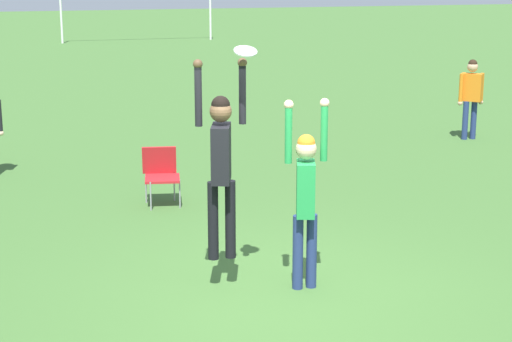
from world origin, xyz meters
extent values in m
plane|color=#3D662D|center=(0.00, 0.00, 0.00)|extent=(120.00, 120.00, 0.00)
cylinder|color=black|center=(-0.62, 0.37, 0.80)|extent=(0.12, 0.12, 0.90)
cylinder|color=black|center=(-0.42, 0.37, 0.80)|extent=(0.12, 0.12, 0.90)
cube|color=black|center=(-0.52, 0.37, 1.57)|extent=(0.33, 0.49, 0.64)
sphere|color=brown|center=(-0.52, 0.37, 2.04)|extent=(0.24, 0.24, 0.24)
sphere|color=black|center=(-0.52, 0.37, 2.11)|extent=(0.21, 0.21, 0.21)
cylinder|color=black|center=(-0.77, 0.37, 2.22)|extent=(0.08, 0.08, 0.68)
sphere|color=brown|center=(-0.77, 0.37, 2.56)|extent=(0.10, 0.10, 0.10)
cylinder|color=black|center=(-0.28, 0.37, 2.22)|extent=(0.08, 0.08, 0.68)
sphere|color=brown|center=(-0.28, 0.37, 2.56)|extent=(0.10, 0.10, 0.10)
cylinder|color=navy|center=(0.29, 0.08, 0.43)|extent=(0.12, 0.12, 0.86)
cylinder|color=navy|center=(0.45, 0.08, 0.43)|extent=(0.12, 0.12, 0.86)
cube|color=green|center=(0.37, 0.08, 1.17)|extent=(0.30, 0.41, 0.61)
sphere|color=beige|center=(0.37, 0.08, 1.62)|extent=(0.23, 0.23, 0.23)
sphere|color=orange|center=(0.37, 0.08, 1.69)|extent=(0.20, 0.20, 0.20)
cylinder|color=green|center=(0.16, 0.08, 1.80)|extent=(0.08, 0.08, 0.65)
sphere|color=beige|center=(0.16, 0.08, 2.13)|extent=(0.10, 0.10, 0.10)
cylinder|color=green|center=(0.58, 0.08, 1.80)|extent=(0.08, 0.08, 0.65)
sphere|color=beige|center=(0.58, 0.08, 2.13)|extent=(0.10, 0.10, 0.10)
cylinder|color=white|center=(-0.31, 0.14, 2.71)|extent=(0.25, 0.24, 0.10)
cylinder|color=gray|center=(-0.81, 3.68, 0.22)|extent=(0.02, 0.02, 0.44)
cylinder|color=gray|center=(-0.36, 3.68, 0.22)|extent=(0.02, 0.02, 0.44)
cylinder|color=gray|center=(-0.81, 4.12, 0.22)|extent=(0.02, 0.02, 0.44)
cylinder|color=gray|center=(-0.36, 4.12, 0.22)|extent=(0.02, 0.02, 0.44)
cube|color=#B21E23|center=(-0.58, 3.90, 0.42)|extent=(0.60, 0.60, 0.04)
cube|color=#B21E23|center=(-0.58, 4.14, 0.66)|extent=(0.53, 0.20, 0.43)
cylinder|color=black|center=(-2.93, 6.61, 1.04)|extent=(0.08, 0.08, 0.58)
sphere|color=beige|center=(-2.93, 6.61, 0.74)|extent=(0.10, 0.10, 0.10)
cylinder|color=navy|center=(6.39, 7.12, 0.41)|extent=(0.12, 0.12, 0.81)
cylinder|color=navy|center=(6.58, 7.12, 0.41)|extent=(0.12, 0.12, 0.81)
cube|color=orange|center=(6.49, 7.12, 1.10)|extent=(0.45, 0.44, 0.57)
sphere|color=tan|center=(6.49, 7.12, 1.52)|extent=(0.22, 0.22, 0.22)
sphere|color=black|center=(6.49, 7.12, 1.58)|extent=(0.19, 0.19, 0.19)
cylinder|color=orange|center=(6.25, 7.12, 1.08)|extent=(0.08, 0.08, 0.61)
sphere|color=tan|center=(6.25, 7.12, 0.78)|extent=(0.10, 0.10, 0.10)
cylinder|color=orange|center=(6.73, 7.12, 1.08)|extent=(0.08, 0.08, 0.61)
sphere|color=tan|center=(6.73, 7.12, 0.78)|extent=(0.10, 0.10, 0.10)
cylinder|color=white|center=(-0.28, 31.94, 1.15)|extent=(0.10, 0.10, 2.30)
cylinder|color=white|center=(6.72, 31.94, 1.15)|extent=(0.10, 0.10, 2.30)
camera|label=1|loc=(-2.71, -8.58, 3.61)|focal=60.00mm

